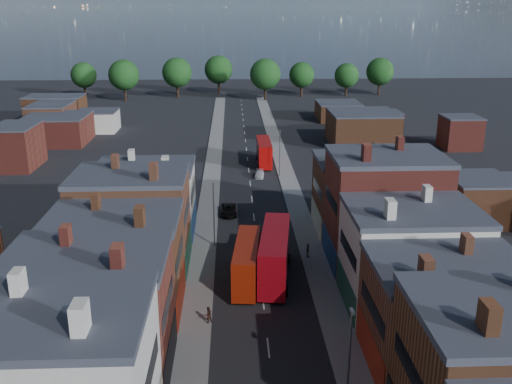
{
  "coord_description": "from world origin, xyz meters",
  "views": [
    {
      "loc": [
        -2.84,
        -34.32,
        27.87
      ],
      "look_at": [
        0.0,
        33.07,
        5.96
      ],
      "focal_mm": 40.0,
      "sensor_mm": 36.0,
      "label": 1
    }
  ],
  "objects": [
    {
      "name": "pavement_west",
      "position": [
        -6.5,
        50.0,
        0.06
      ],
      "size": [
        3.0,
        200.0,
        0.12
      ],
      "primitive_type": "cube",
      "color": "gray",
      "rests_on": "ground"
    },
    {
      "name": "lamp_post_1",
      "position": [
        5.2,
        0.0,
        4.7
      ],
      "size": [
        0.25,
        0.7,
        8.12
      ],
      "color": "slate",
      "rests_on": "ground"
    },
    {
      "name": "bus_1",
      "position": [
        1.5,
        21.19,
        2.85
      ],
      "size": [
        4.31,
        12.49,
        5.28
      ],
      "rotation": [
        0.0,
        0.0,
        -0.13
      ],
      "color": "#AB0914",
      "rests_on": "ground"
    },
    {
      "name": "bus_0",
      "position": [
        -1.5,
        20.29,
        2.43
      ],
      "size": [
        3.37,
        10.61,
        4.51
      ],
      "rotation": [
        0.0,
        0.0,
        -0.09
      ],
      "color": "#AA2009",
      "rests_on": "ground"
    },
    {
      "name": "bus_2",
      "position": [
        2.96,
        67.89,
        2.42
      ],
      "size": [
        2.69,
        10.42,
        4.49
      ],
      "rotation": [
        0.0,
        0.0,
        0.01
      ],
      "color": "#A20807",
      "rests_on": "ground"
    },
    {
      "name": "car_3",
      "position": [
        1.71,
        59.64,
        0.53
      ],
      "size": [
        1.84,
        3.79,
        1.06
      ],
      "primitive_type": "imported",
      "rotation": [
        0.0,
        0.0,
        -0.1
      ],
      "color": "silver",
      "rests_on": "ground"
    },
    {
      "name": "pavement_east",
      "position": [
        6.5,
        50.0,
        0.06
      ],
      "size": [
        3.0,
        200.0,
        0.12
      ],
      "primitive_type": "cube",
      "color": "gray",
      "rests_on": "ground"
    },
    {
      "name": "terrace_east",
      "position": [
        14.0,
        0.0,
        6.11
      ],
      "size": [
        12.0,
        80.0,
        12.22
      ],
      "primitive_type": "cube",
      "color": "maroon",
      "rests_on": "ground"
    },
    {
      "name": "car_2",
      "position": [
        -3.52,
        41.29,
        0.67
      ],
      "size": [
        2.37,
        4.92,
        1.35
      ],
      "primitive_type": "imported",
      "rotation": [
        0.0,
        0.0,
        0.03
      ],
      "color": "black",
      "rests_on": "ground"
    },
    {
      "name": "ped_1",
      "position": [
        -5.3,
        12.2,
        0.91
      ],
      "size": [
        0.88,
        0.69,
        1.59
      ],
      "primitive_type": "imported",
      "rotation": [
        0.0,
        0.0,
        3.54
      ],
      "color": "#402119",
      "rests_on": "pavement_west"
    },
    {
      "name": "lamp_post_3",
      "position": [
        5.2,
        60.0,
        4.7
      ],
      "size": [
        0.25,
        0.7,
        8.12
      ],
      "color": "slate",
      "rests_on": "ground"
    },
    {
      "name": "ped_3",
      "position": [
        5.75,
        26.28,
        0.95
      ],
      "size": [
        0.65,
        1.05,
        1.66
      ],
      "primitive_type": "imported",
      "rotation": [
        0.0,
        0.0,
        1.34
      ],
      "color": "#605952",
      "rests_on": "pavement_east"
    },
    {
      "name": "lamp_post_2",
      "position": [
        -5.2,
        30.0,
        4.7
      ],
      "size": [
        0.25,
        0.7,
        8.12
      ],
      "color": "slate",
      "rests_on": "ground"
    },
    {
      "name": "terrace_west",
      "position": [
        -14.0,
        0.0,
        6.11
      ],
      "size": [
        12.0,
        80.0,
        12.22
      ],
      "primitive_type": "cube",
      "color": "maroon",
      "rests_on": "ground"
    }
  ]
}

